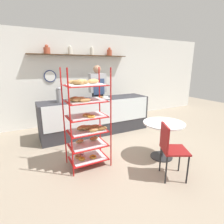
{
  "coord_description": "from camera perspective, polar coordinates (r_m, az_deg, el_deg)",
  "views": [
    {
      "loc": [
        -1.68,
        -2.73,
        1.75
      ],
      "look_at": [
        0.0,
        0.48,
        0.79
      ],
      "focal_mm": 28.0,
      "sensor_mm": 36.0,
      "label": 1
    }
  ],
  "objects": [
    {
      "name": "donut_tray_counter",
      "position": [
        4.57,
        -3.09,
        4.71
      ],
      "size": [
        0.41,
        0.31,
        0.05
      ],
      "color": "silver",
      "rests_on": "display_counter"
    },
    {
      "name": "person_worker",
      "position": [
        5.18,
        -4.72,
        6.13
      ],
      "size": [
        0.48,
        0.23,
        1.76
      ],
      "color": "#282833",
      "rests_on": "ground_plane"
    },
    {
      "name": "ground_plane",
      "position": [
        3.65,
        3.62,
        -13.78
      ],
      "size": [
        14.0,
        14.0,
        0.0
      ],
      "primitive_type": "plane",
      "color": "gray"
    },
    {
      "name": "coffee_carafe",
      "position": [
        4.21,
        -16.83,
        5.32
      ],
      "size": [
        0.14,
        0.14,
        0.35
      ],
      "color": "gray",
      "rests_on": "display_counter"
    },
    {
      "name": "display_counter",
      "position": [
        4.61,
        -5.15,
        -1.34
      ],
      "size": [
        2.84,
        0.69,
        0.92
      ],
      "color": "#333338",
      "rests_on": "ground_plane"
    },
    {
      "name": "cafe_chair",
      "position": [
        2.89,
        18.31,
        -10.43
      ],
      "size": [
        0.51,
        0.51,
        0.89
      ],
      "rotation": [
        0.0,
        0.0,
        7.37
      ],
      "color": "black",
      "rests_on": "ground_plane"
    },
    {
      "name": "pastry_rack",
      "position": [
        3.02,
        -8.27,
        -2.77
      ],
      "size": [
        0.71,
        0.48,
        1.72
      ],
      "color": "#B71414",
      "rests_on": "ground_plane"
    },
    {
      "name": "cafe_table",
      "position": [
        3.47,
        16.42,
        -6.01
      ],
      "size": [
        0.77,
        0.77,
        0.72
      ],
      "color": "#262628",
      "rests_on": "ground_plane"
    },
    {
      "name": "back_wall",
      "position": [
        5.59,
        -10.28,
        10.7
      ],
      "size": [
        10.0,
        0.3,
        2.7
      ],
      "color": "white",
      "rests_on": "ground_plane"
    }
  ]
}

